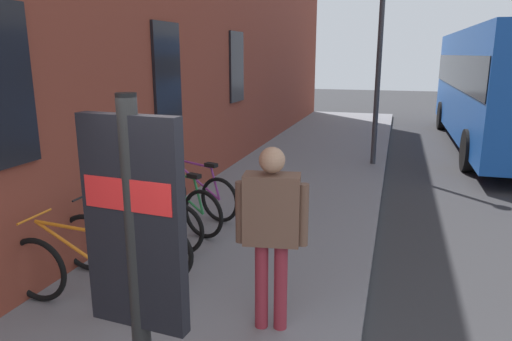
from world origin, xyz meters
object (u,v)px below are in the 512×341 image
at_px(bicycle_far_end, 177,206).
at_px(pedestrian_by_facade, 272,221).
at_px(city_bus, 502,82).
at_px(street_lamp, 380,38).
at_px(bicycle_mid_rack, 125,245).
at_px(bicycle_end_of_row, 194,193).
at_px(bicycle_beside_lamp, 80,274).
at_px(bicycle_by_door, 144,223).
at_px(transit_info_sign, 136,253).

bearing_deg(bicycle_far_end, pedestrian_by_facade, -136.11).
bearing_deg(city_bus, street_lamp, 138.31).
height_order(bicycle_mid_rack, street_lamp, street_lamp).
height_order(bicycle_far_end, bicycle_end_of_row, same).
distance_m(bicycle_beside_lamp, street_lamp, 8.51).
distance_m(bicycle_far_end, street_lamp, 6.51).
relative_size(bicycle_far_end, bicycle_end_of_row, 0.99).
bearing_deg(pedestrian_by_facade, street_lamp, -4.24).
bearing_deg(street_lamp, bicycle_beside_lamp, 161.96).
distance_m(bicycle_far_end, city_bus, 10.93).
distance_m(bicycle_by_door, bicycle_end_of_row, 1.47).
bearing_deg(pedestrian_by_facade, city_bus, -18.99).
xyz_separation_m(bicycle_mid_rack, street_lamp, (6.95, -2.48, 2.55)).
bearing_deg(bicycle_far_end, bicycle_by_door, 172.88).
relative_size(bicycle_far_end, street_lamp, 0.35).
xyz_separation_m(bicycle_end_of_row, street_lamp, (4.73, -2.58, 2.55)).
bearing_deg(bicycle_far_end, city_bus, -32.72).
bearing_deg(bicycle_beside_lamp, bicycle_by_door, 5.36).
height_order(bicycle_by_door, transit_info_sign, transit_info_sign).
bearing_deg(bicycle_end_of_row, bicycle_beside_lamp, -178.70).
bearing_deg(bicycle_far_end, bicycle_mid_rack, -176.87).
bearing_deg(city_bus, transit_info_sign, 163.02).
bearing_deg(pedestrian_by_facade, bicycle_beside_lamp, 96.55).
height_order(bicycle_beside_lamp, city_bus, city_bus).
height_order(bicycle_beside_lamp, bicycle_by_door, same).
bearing_deg(bicycle_beside_lamp, pedestrian_by_facade, -83.45).
xyz_separation_m(bicycle_end_of_row, transit_info_sign, (-4.78, -1.85, 1.21)).
xyz_separation_m(bicycle_mid_rack, transit_info_sign, (-2.56, -1.74, 1.21)).
distance_m(bicycle_beside_lamp, bicycle_mid_rack, 0.78).
distance_m(transit_info_sign, city_bus, 13.82).
height_order(bicycle_end_of_row, transit_info_sign, transit_info_sign).
bearing_deg(bicycle_far_end, transit_info_sign, -155.95).
bearing_deg(street_lamp, bicycle_by_door, 156.78).
height_order(bicycle_beside_lamp, bicycle_far_end, same).
relative_size(bicycle_beside_lamp, bicycle_far_end, 1.04).
xyz_separation_m(bicycle_far_end, transit_info_sign, (-4.09, -1.83, 1.21)).
height_order(pedestrian_by_facade, street_lamp, street_lamp).
height_order(transit_info_sign, city_bus, city_bus).
distance_m(bicycle_beside_lamp, transit_info_sign, 2.79).
bearing_deg(bicycle_beside_lamp, city_bus, -26.97).
height_order(transit_info_sign, pedestrian_by_facade, transit_info_sign).
xyz_separation_m(bicycle_by_door, bicycle_far_end, (0.78, -0.10, 0.00)).
bearing_deg(transit_info_sign, street_lamp, -4.42).
relative_size(bicycle_mid_rack, city_bus, 0.17).
bearing_deg(bicycle_end_of_row, bicycle_far_end, -178.10).
bearing_deg(street_lamp, transit_info_sign, 175.58).
bearing_deg(bicycle_by_door, bicycle_end_of_row, -2.92).
bearing_deg(bicycle_by_door, bicycle_mid_rack, -166.40).
bearing_deg(bicycle_by_door, pedestrian_by_facade, -121.76).
xyz_separation_m(bicycle_far_end, street_lamp, (5.42, -2.56, 2.55)).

